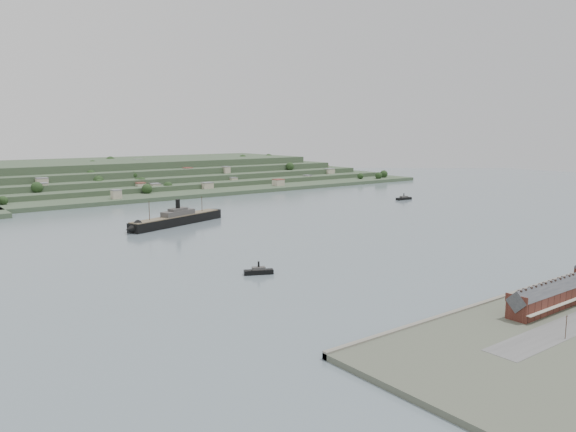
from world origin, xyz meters
TOP-DOWN VIEW (x-y plane):
  - ground at (0.00, 0.00)m, footprint 1400.00×1400.00m
  - terrace_row at (-10.00, -168.02)m, footprint 55.60×9.80m
  - far_peninsula at (27.91, 393.10)m, footprint 760.00×309.00m
  - steamship at (-38.95, 97.73)m, footprint 89.95×38.56m
  - tugboat at (-68.55, -53.35)m, footprint 14.34×9.35m
  - ferry_east at (207.22, 96.31)m, footprint 17.73×6.23m

SIDE VIEW (x-z plane):
  - ground at x=0.00m, z-range 0.00..0.00m
  - tugboat at x=-68.55m, z-range -1.62..4.71m
  - ferry_east at x=207.22m, z-range -1.69..4.83m
  - steamship at x=-38.95m, z-range -7.03..15.26m
  - terrace_row at x=-10.00m, z-range 1.30..12.38m
  - far_peninsula at x=27.91m, z-range -3.12..26.88m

